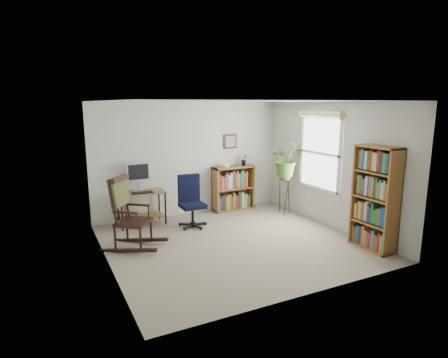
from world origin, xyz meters
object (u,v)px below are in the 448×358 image
tall_bookshelf (375,198)px  rocking_chair (133,212)px  office_chair (192,201)px  desk (142,208)px  low_bookshelf (233,188)px

tall_bookshelf → rocking_chair: bearing=153.1°
office_chair → tall_bookshelf: bearing=-43.2°
office_chair → desk: bearing=148.0°
office_chair → low_bookshelf: bearing=32.3°
office_chair → low_bookshelf: office_chair is taller
desk → office_chair: 1.05m
tall_bookshelf → office_chair: bearing=133.8°
rocking_chair → tall_bookshelf: (3.52, -1.78, 0.24)m
office_chair → low_bookshelf: (1.27, 0.71, -0.02)m
desk → tall_bookshelf: bearing=-43.6°
rocking_chair → low_bookshelf: (2.54, 1.28, -0.12)m
low_bookshelf → tall_bookshelf: tall_bookshelf is taller
rocking_chair → low_bookshelf: rocking_chair is taller
office_chair → rocking_chair: bearing=-153.0°
desk → tall_bookshelf: 4.30m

